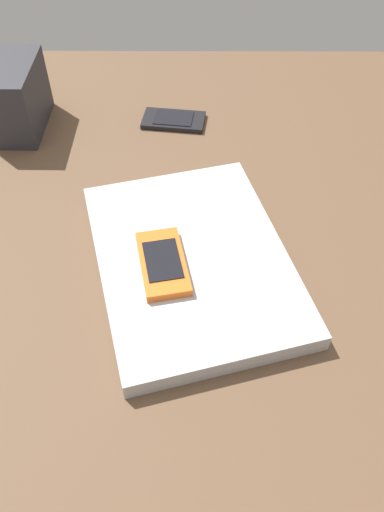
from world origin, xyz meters
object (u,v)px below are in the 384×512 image
Objects in this scene: cell_phone_on_desk at (174,120)px; key_ring at (10,72)px; cell_phone_on_laptop at (163,263)px; desk_organizer at (17,97)px; laptop_closed at (192,260)px.

cell_phone_on_desk is 35.05cm from key_ring.
cell_phone_on_laptop reaches higher than cell_phone_on_desk.
cell_phone_on_desk is at bearing 93.13° from desk_organizer.
key_ring is at bearing -117.21° from cell_phone_on_desk.
cell_phone_on_desk is at bearing 62.79° from key_ring.
laptop_closed is 58.85cm from key_ring.
key_ring is at bearing -159.54° from laptop_closed.
desk_organizer is (-30.62, -27.85, 4.12)cm from laptop_closed.
laptop_closed is at bearing 5.77° from cell_phone_on_desk.
cell_phone_on_laptop is 40.77cm from desk_organizer.
cell_phone_on_desk is (-31.73, -3.21, -0.76)cm from laptop_closed.
key_ring is at bearing -148.15° from cell_phone_on_laptop.
laptop_closed is 9.25× the size of key_ring.
cell_phone_on_laptop is at bearing 37.33° from desk_organizer.
cell_phone_on_laptop is (1.98, -3.48, 1.77)cm from laptop_closed.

